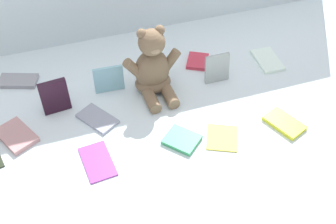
{
  "coord_description": "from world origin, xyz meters",
  "views": [
    {
      "loc": [
        -0.27,
        -0.94,
        0.97
      ],
      "look_at": [
        0.01,
        -0.1,
        0.1
      ],
      "focal_mm": 45.48,
      "sensor_mm": 36.0,
      "label": 1
    }
  ],
  "objects": [
    {
      "name": "book_case_3",
      "position": [
        -0.11,
        0.16,
        0.05
      ],
      "size": [
        0.1,
        0.02,
        0.1
      ],
      "primitive_type": "cube",
      "rotation": [
        -0.06,
        0.0,
        -0.05
      ],
      "color": "#88BCCA",
      "rests_on": "ground_plane"
    },
    {
      "name": "book_case_9",
      "position": [
        0.47,
        0.13,
        0.01
      ],
      "size": [
        0.09,
        0.14,
        0.01
      ],
      "primitive_type": "cube",
      "rotation": [
        0.0,
        0.0,
        6.23
      ],
      "color": "white",
      "rests_on": "ground_plane"
    },
    {
      "name": "book_case_12",
      "position": [
        -0.43,
        0.04,
        0.01
      ],
      "size": [
        0.13,
        0.15,
        0.02
      ],
      "primitive_type": "cube",
      "rotation": [
        0.0,
        0.0,
        3.61
      ],
      "color": "tan",
      "rests_on": "ground_plane"
    },
    {
      "name": "book_case_7",
      "position": [
        -0.18,
        0.03,
        0.01
      ],
      "size": [
        0.13,
        0.15,
        0.01
      ],
      "primitive_type": "cube",
      "rotation": [
        0.0,
        0.0,
        3.71
      ],
      "color": "#8E93A4",
      "rests_on": "ground_plane"
    },
    {
      "name": "book_case_8",
      "position": [
        -0.41,
        0.3,
        0.01
      ],
      "size": [
        0.15,
        0.11,
        0.01
      ],
      "primitive_type": "cube",
      "rotation": [
        0.0,
        0.0,
        4.37
      ],
      "color": "gray",
      "rests_on": "ground_plane"
    },
    {
      "name": "teddy_bear",
      "position": [
        0.03,
        0.12,
        0.09
      ],
      "size": [
        0.2,
        0.18,
        0.24
      ],
      "rotation": [
        0.0,
        0.0,
        0.03
      ],
      "color": "#7A6047",
      "rests_on": "ground_plane"
    },
    {
      "name": "book_case_5",
      "position": [
        0.25,
        0.09,
        0.05
      ],
      "size": [
        0.09,
        0.02,
        0.11
      ],
      "primitive_type": "cube",
      "rotation": [
        -0.12,
        0.0,
        -0.0
      ],
      "color": "#9BA3A4",
      "rests_on": "ground_plane"
    },
    {
      "name": "book_case_1",
      "position": [
        -0.3,
        0.12,
        0.06
      ],
      "size": [
        0.09,
        0.04,
        0.11
      ],
      "primitive_type": "cube",
      "rotation": [
        -0.09,
        0.0,
        0.1
      ],
      "color": "black",
      "rests_on": "ground_plane"
    },
    {
      "name": "book_case_6",
      "position": [
        0.22,
        0.21,
        0.01
      ],
      "size": [
        0.11,
        0.12,
        0.01
      ],
      "primitive_type": "cube",
      "rotation": [
        0.0,
        0.0,
        5.78
      ],
      "color": "#C73246",
      "rests_on": "ground_plane"
    },
    {
      "name": "ground_plane",
      "position": [
        0.0,
        0.0,
        0.0
      ],
      "size": [
        3.2,
        3.2,
        0.0
      ],
      "primitive_type": "plane",
      "color": "silver"
    },
    {
      "name": "book_case_0",
      "position": [
        0.04,
        -0.14,
        0.01
      ],
      "size": [
        0.13,
        0.13,
        0.01
      ],
      "primitive_type": "cube",
      "rotation": [
        0.0,
        0.0,
        0.72
      ],
      "color": "#39A064",
      "rests_on": "ground_plane"
    },
    {
      "name": "book_case_10",
      "position": [
        0.16,
        -0.16,
        0.0
      ],
      "size": [
        0.13,
        0.14,
        0.01
      ],
      "primitive_type": "cube",
      "rotation": [
        0.0,
        0.0,
        5.84
      ],
      "color": "yellow",
      "rests_on": "ground_plane"
    },
    {
      "name": "book_case_2",
      "position": [
        -0.22,
        -0.14,
        0.0
      ],
      "size": [
        0.09,
        0.15,
        0.01
      ],
      "primitive_type": "cube",
      "rotation": [
        0.0,
        0.0,
        0.09
      ],
      "color": "purple",
      "rests_on": "ground_plane"
    },
    {
      "name": "book_case_4",
      "position": [
        0.37,
        -0.17,
        0.01
      ],
      "size": [
        0.11,
        0.14,
        0.01
      ],
      "primitive_type": "cube",
      "rotation": [
        0.0,
        0.0,
        0.39
      ],
      "color": "yellow",
      "rests_on": "ground_plane"
    }
  ]
}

